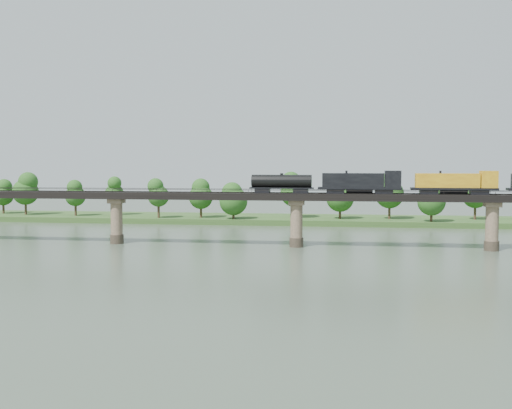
# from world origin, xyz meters

# --- Properties ---
(ground) EXTENTS (400.00, 400.00, 0.00)m
(ground) POSITION_xyz_m (0.00, 0.00, 0.00)
(ground) COLOR #384737
(ground) RESTS_ON ground
(far_bank) EXTENTS (300.00, 24.00, 1.60)m
(far_bank) POSITION_xyz_m (0.00, 85.00, 0.80)
(far_bank) COLOR #2B4D1E
(far_bank) RESTS_ON ground
(bridge) EXTENTS (236.00, 30.00, 11.50)m
(bridge) POSITION_xyz_m (0.00, 30.00, 5.46)
(bridge) COLOR #473A2D
(bridge) RESTS_ON ground
(bridge_superstructure) EXTENTS (220.00, 4.90, 0.75)m
(bridge_superstructure) POSITION_xyz_m (0.00, 30.00, 11.79)
(bridge_superstructure) COLOR black
(bridge_superstructure) RESTS_ON bridge
(far_treeline) EXTENTS (289.06, 17.54, 13.60)m
(far_treeline) POSITION_xyz_m (-8.21, 80.52, 8.83)
(far_treeline) COLOR #382619
(far_treeline) RESTS_ON far_bank
(freight_train) EXTENTS (70.10, 2.73, 4.82)m
(freight_train) POSITION_xyz_m (26.09, 30.00, 13.80)
(freight_train) COLOR black
(freight_train) RESTS_ON bridge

